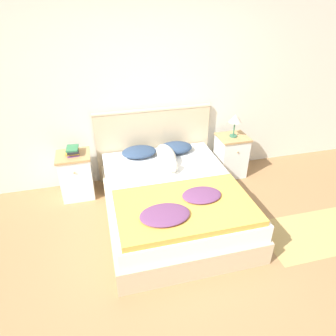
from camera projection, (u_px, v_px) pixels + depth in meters
name	position (u px, v px, depth m)	size (l,w,h in m)	color
ground_plane	(196.00, 286.00, 2.83)	(16.00, 16.00, 0.00)	#997047
wall_back	(148.00, 91.00, 3.96)	(9.00, 0.06, 2.55)	silver
bed	(172.00, 201.00, 3.60)	(1.55, 1.97, 0.48)	#C6B28E
headboard	(154.00, 142.00, 4.28)	(1.63, 0.06, 1.05)	#C6B28E
nightstand_left	(76.00, 175.00, 3.95)	(0.43, 0.40, 0.62)	white
nightstand_right	(231.00, 155.00, 4.43)	(0.43, 0.40, 0.62)	white
pillow_left	(139.00, 152.00, 4.03)	(0.46, 0.33, 0.12)	navy
pillow_right	(176.00, 148.00, 4.14)	(0.46, 0.33, 0.12)	navy
quilt	(184.00, 207.00, 3.03)	(1.39, 0.88, 0.12)	gold
dog	(167.00, 156.00, 3.88)	(0.23, 0.76, 0.17)	silver
book_stack	(73.00, 151.00, 3.79)	(0.17, 0.23, 0.09)	#703D7F
table_lamp	(235.00, 120.00, 4.14)	(0.18, 0.18, 0.33)	#336B4C
rug	(315.00, 233.00, 3.45)	(1.23, 0.71, 0.00)	tan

